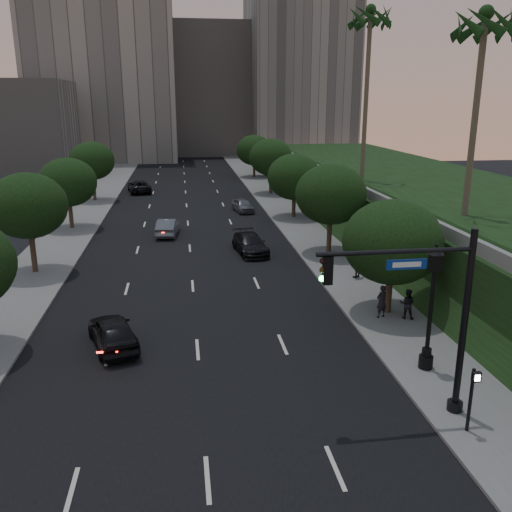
{
  "coord_description": "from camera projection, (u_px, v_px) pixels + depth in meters",
  "views": [
    {
      "loc": [
        -0.43,
        -17.99,
        11.11
      ],
      "look_at": [
        3.12,
        7.81,
        3.6
      ],
      "focal_mm": 38.0,
      "sensor_mm": 36.0,
      "label": 1
    }
  ],
  "objects": [
    {
      "name": "sidewalk_left",
      "position": [
        71.0,
        231.0,
        47.45
      ],
      "size": [
        4.5,
        140.0,
        0.15
      ],
      "primitive_type": "cube",
      "color": "slate",
      "rests_on": "ground"
    },
    {
      "name": "embankment",
      "position": [
        431.0,
        204.0,
        49.24
      ],
      "size": [
        18.0,
        90.0,
        4.0
      ],
      "primitive_type": "cube",
      "color": "black",
      "rests_on": "ground"
    },
    {
      "name": "street_lamp",
      "position": [
        430.0,
        313.0,
        22.36
      ],
      "size": [
        0.64,
        0.64,
        5.62
      ],
      "color": "black",
      "rests_on": "ground"
    },
    {
      "name": "tree_right_a",
      "position": [
        392.0,
        242.0,
        28.11
      ],
      "size": [
        5.2,
        5.2,
        6.24
      ],
      "color": "#38281C",
      "rests_on": "ground"
    },
    {
      "name": "tree_left_b",
      "position": [
        28.0,
        206.0,
        34.77
      ],
      "size": [
        5.0,
        5.0,
        6.71
      ],
      "color": "#38281C",
      "rests_on": "ground"
    },
    {
      "name": "office_block_mid",
      "position": [
        209.0,
        91.0,
        114.53
      ],
      "size": [
        22.0,
        18.0,
        26.0
      ],
      "primitive_type": "cube",
      "color": "#9C988F",
      "rests_on": "ground"
    },
    {
      "name": "parapet_wall",
      "position": [
        342.0,
        180.0,
        47.47
      ],
      "size": [
        0.35,
        90.0,
        0.7
      ],
      "primitive_type": "cube",
      "color": "slate",
      "rests_on": "embankment"
    },
    {
      "name": "office_block_filler",
      "position": [
        9.0,
        128.0,
        81.54
      ],
      "size": [
        18.0,
        16.0,
        14.0
      ],
      "primitive_type": "cube",
      "color": "#9C988F",
      "rests_on": "ground"
    },
    {
      "name": "sedan_near_right",
      "position": [
        250.0,
        244.0,
        40.64
      ],
      "size": [
        2.64,
        5.21,
        1.45
      ],
      "primitive_type": "imported",
      "rotation": [
        0.0,
        0.0,
        0.13
      ],
      "color": "black",
      "rests_on": "ground"
    },
    {
      "name": "tree_right_c",
      "position": [
        294.0,
        177.0,
        51.9
      ],
      "size": [
        5.2,
        5.2,
        6.24
      ],
      "color": "#38281C",
      "rests_on": "ground"
    },
    {
      "name": "pedestrian_b",
      "position": [
        407.0,
        304.0,
        28.04
      ],
      "size": [
        0.97,
        0.9,
        1.61
      ],
      "primitive_type": "imported",
      "rotation": [
        0.0,
        0.0,
        2.66
      ],
      "color": "black",
      "rests_on": "sidewalk_right"
    },
    {
      "name": "pedestrian_signal",
      "position": [
        472.0,
        395.0,
        18.23
      ],
      "size": [
        0.3,
        0.33,
        2.5
      ],
      "color": "black",
      "rests_on": "ground"
    },
    {
      "name": "office_block_left",
      "position": [
        105.0,
        73.0,
        101.56
      ],
      "size": [
        26.0,
        20.0,
        32.0
      ],
      "primitive_type": "cube",
      "color": "gray",
      "rests_on": "ground"
    },
    {
      "name": "tree_right_b",
      "position": [
        331.0,
        194.0,
        39.39
      ],
      "size": [
        5.2,
        5.2,
        6.74
      ],
      "color": "#38281C",
      "rests_on": "ground"
    },
    {
      "name": "sidewalk_right",
      "position": [
        300.0,
        224.0,
        50.14
      ],
      "size": [
        4.5,
        140.0,
        0.15
      ],
      "primitive_type": "cube",
      "color": "slate",
      "rests_on": "ground"
    },
    {
      "name": "palm_mid",
      "position": [
        485.0,
        25.0,
        31.63
      ],
      "size": [
        3.2,
        3.2,
        13.0
      ],
      "color": "#4C4233",
      "rests_on": "embankment"
    },
    {
      "name": "sedan_mid_left",
      "position": [
        168.0,
        227.0,
        46.05
      ],
      "size": [
        2.04,
        4.59,
        1.47
      ],
      "primitive_type": "imported",
      "rotation": [
        0.0,
        0.0,
        3.03
      ],
      "color": "slate",
      "rests_on": "ground"
    },
    {
      "name": "traffic_signal_mast",
      "position": [
        435.0,
        323.0,
        18.78
      ],
      "size": [
        5.68,
        0.56,
        7.0
      ],
      "color": "black",
      "rests_on": "ground"
    },
    {
      "name": "pedestrian_a",
      "position": [
        381.0,
        301.0,
        28.17
      ],
      "size": [
        0.75,
        0.63,
        1.76
      ],
      "primitive_type": "imported",
      "rotation": [
        0.0,
        0.0,
        3.52
      ],
      "color": "black",
      "rests_on": "sidewalk_right"
    },
    {
      "name": "sedan_far_left",
      "position": [
        139.0,
        187.0,
        67.42
      ],
      "size": [
        3.43,
        5.8,
        1.51
      ],
      "primitive_type": "imported",
      "rotation": [
        0.0,
        0.0,
        3.32
      ],
      "color": "black",
      "rests_on": "ground"
    },
    {
      "name": "office_block_right",
      "position": [
        299.0,
        65.0,
        109.79
      ],
      "size": [
        20.0,
        22.0,
        36.0
      ],
      "primitive_type": "cube",
      "color": "gray",
      "rests_on": "ground"
    },
    {
      "name": "pedestrian_c",
      "position": [
        357.0,
        264.0,
        34.47
      ],
      "size": [
        1.11,
        0.93,
        1.78
      ],
      "primitive_type": "imported",
      "rotation": [
        0.0,
        0.0,
        3.71
      ],
      "color": "black",
      "rests_on": "sidewalk_right"
    },
    {
      "name": "sedan_far_right",
      "position": [
        243.0,
        205.0,
        55.77
      ],
      "size": [
        2.26,
        4.22,
        1.37
      ],
      "primitive_type": "imported",
      "rotation": [
        0.0,
        0.0,
        0.17
      ],
      "color": "slate",
      "rests_on": "ground"
    },
    {
      "name": "tree_right_d",
      "position": [
        271.0,
        157.0,
        65.09
      ],
      "size": [
        5.2,
        5.2,
        6.74
      ],
      "color": "#38281C",
      "rests_on": "ground"
    },
    {
      "name": "road_surface",
      "position": [
        188.0,
        228.0,
        48.81
      ],
      "size": [
        16.0,
        140.0,
        0.02
      ],
      "primitive_type": "cube",
      "color": "black",
      "rests_on": "ground"
    },
    {
      "name": "ground",
      "position": [
        202.0,
        409.0,
        20.26
      ],
      "size": [
        160.0,
        160.0,
        0.0
      ],
      "primitive_type": "plane",
      "color": "black",
      "rests_on": "ground"
    },
    {
      "name": "tree_right_e",
      "position": [
        254.0,
        150.0,
        79.51
      ],
      "size": [
        5.2,
        5.2,
        6.24
      ],
      "color": "#38281C",
      "rests_on": "ground"
    },
    {
      "name": "palm_far",
      "position": [
        370.0,
        20.0,
        46.02
      ],
      "size": [
        3.2,
        3.2,
        15.5
      ],
      "color": "#4C4233",
      "rests_on": "embankment"
    },
    {
      "name": "tree_left_d",
      "position": [
        92.0,
        161.0,
        60.47
      ],
      "size": [
        5.0,
        5.0,
        6.71
      ],
      "color": "#38281C",
      "rests_on": "ground"
    },
    {
      "name": "sedan_near_left",
      "position": [
        113.0,
        332.0,
        25.14
      ],
      "size": [
        3.06,
        4.82,
        1.53
      ],
      "primitive_type": "imported",
      "rotation": [
        0.0,
        0.0,
        3.44
      ],
      "color": "black",
      "rests_on": "ground"
    },
    {
      "name": "tree_left_c",
      "position": [
        68.0,
        182.0,
        47.25
      ],
      "size": [
        5.0,
        5.0,
        6.34
      ],
      "color": "#38281C",
      "rests_on": "ground"
    }
  ]
}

